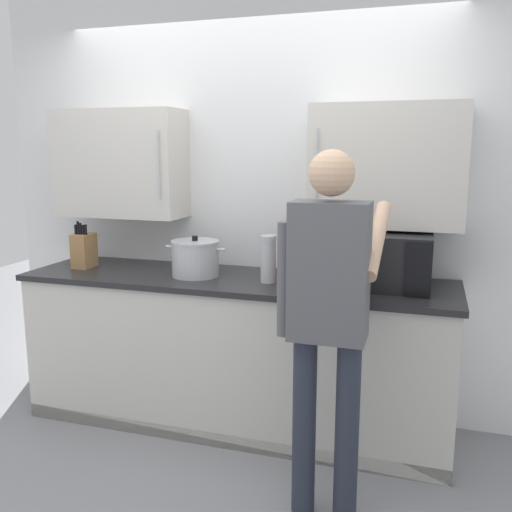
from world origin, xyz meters
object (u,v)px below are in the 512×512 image
at_px(stock_pot, 195,258).
at_px(knife_block, 84,250).
at_px(thermos_flask, 268,259).
at_px(person_figure, 328,306).
at_px(fruit_bowl, 308,277).
at_px(microwave_oven, 382,260).

xyz_separation_m(stock_pot, knife_block, (-0.79, 0.01, 0.01)).
relative_size(stock_pot, knife_block, 1.26).
bearing_deg(thermos_flask, person_figure, -54.56).
bearing_deg(person_figure, knife_block, 158.02).
xyz_separation_m(knife_block, thermos_flask, (1.26, -0.04, 0.02)).
xyz_separation_m(fruit_bowl, person_figure, (0.24, -0.68, 0.03)).
relative_size(stock_pot, person_figure, 0.23).
relative_size(microwave_oven, fruit_bowl, 3.71).
xyz_separation_m(stock_pot, thermos_flask, (0.47, -0.03, 0.03)).
xyz_separation_m(thermos_flask, person_figure, (0.47, -0.66, -0.06)).
bearing_deg(knife_block, stock_pot, -0.49).
xyz_separation_m(knife_block, fruit_bowl, (1.50, -0.02, -0.07)).
distance_m(knife_block, fruit_bowl, 1.50).
xyz_separation_m(microwave_oven, thermos_flask, (-0.64, -0.09, -0.01)).
height_order(microwave_oven, fruit_bowl, microwave_oven).
xyz_separation_m(microwave_oven, fruit_bowl, (-0.40, -0.07, -0.11)).
bearing_deg(knife_block, microwave_oven, 1.66).
distance_m(microwave_oven, person_figure, 0.78).
height_order(stock_pot, thermos_flask, thermos_flask).
distance_m(stock_pot, fruit_bowl, 0.71).
bearing_deg(stock_pot, fruit_bowl, -0.87).
height_order(stock_pot, fruit_bowl, stock_pot).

